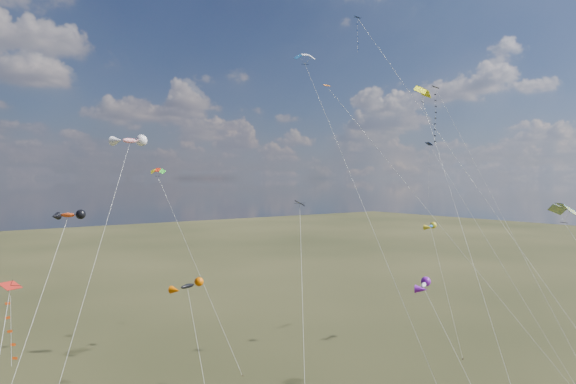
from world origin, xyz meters
TOP-DOWN VIEW (x-y plane):
  - diamond_black_high at (18.17, 12.04)m, footprint 2.39×20.32m
  - diamond_navy_tall at (15.23, 19.87)m, footprint 4.42×31.62m
  - diamond_black_mid at (-9.52, 3.33)m, footprint 6.45×9.10m
  - diamond_red_low at (-28.23, 5.29)m, footprint 4.26×8.78m
  - diamond_navy_right at (20.44, 14.84)m, footprint 2.12×19.71m
  - diamond_orange_center at (11.82, 12.79)m, footprint 8.18×27.71m
  - parafoil_yellow at (7.83, 6.47)m, footprint 7.83×16.48m
  - parafoil_blue_white at (5.42, 21.84)m, footprint 2.99×23.12m
  - parafoil_striped at (13.40, -4.43)m, footprint 3.44×14.34m
  - parafoil_tricolor at (-8.22, 33.39)m, footprint 4.18×15.52m
  - novelty_black_orange at (-12.38, 16.51)m, footprint 3.53×7.66m
  - novelty_orange_black at (-22.25, 17.94)m, footprint 9.76×12.00m
  - novelty_white_purple at (-0.49, -0.48)m, footprint 2.68×9.52m
  - novelty_redwhite_stripe at (-14.95, 24.16)m, footprint 14.05×16.58m
  - novelty_blue_yellow at (21.21, 15.92)m, footprint 4.81×8.28m

SIDE VIEW (x-z plane):
  - novelty_black_orange at x=-12.38m, z-range 5.08..16.27m
  - diamond_red_low at x=-28.23m, z-range 4.52..19.23m
  - novelty_white_purple at x=-0.49m, z-range 5.84..18.43m
  - diamond_black_mid at x=-9.52m, z-range 3.79..22.48m
  - novelty_blue_yellow at x=21.21m, z-range 6.84..21.64m
  - novelty_orange_black at x=-22.25m, z-range 8.41..26.31m
  - parafoil_striped at x=13.40m, z-range 8.58..27.39m
  - diamond_navy_right at x=20.44m, z-range 8.06..33.09m
  - diamond_orange_center at x=11.82m, z-range 4.67..36.77m
  - parafoil_tricolor at x=-8.22m, z-range 10.29..32.27m
  - novelty_redwhite_stripe at x=-14.95m, z-range 11.71..36.55m
  - diamond_black_high at x=18.17m, z-range 10.86..42.41m
  - parafoil_yellow at x=7.83m, z-range 14.15..44.11m
  - parafoil_blue_white at x=5.42m, z-range 17.04..52.75m
  - diamond_navy_tall at x=15.23m, z-range 14.75..56.40m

